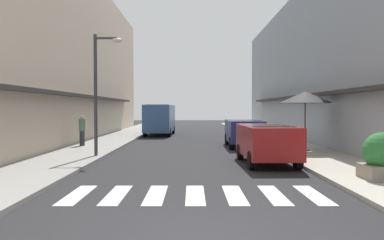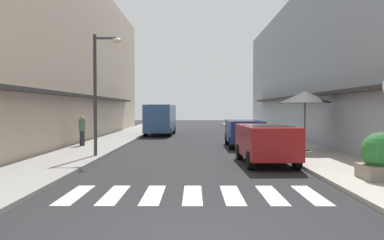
% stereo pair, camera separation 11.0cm
% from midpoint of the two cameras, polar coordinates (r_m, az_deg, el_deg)
% --- Properties ---
extents(ground_plane, '(92.01, 92.01, 0.00)m').
position_cam_midpoint_polar(ground_plane, '(23.14, 0.35, -3.49)').
color(ground_plane, '#232326').
extents(sidewalk_left, '(2.83, 58.55, 0.12)m').
position_cam_midpoint_polar(sidewalk_left, '(23.70, -12.30, -3.26)').
color(sidewalk_left, gray).
rests_on(sidewalk_left, ground_plane).
extents(sidewalk_right, '(2.83, 58.55, 0.12)m').
position_cam_midpoint_polar(sidewalk_right, '(23.71, 12.99, -3.26)').
color(sidewalk_right, '#ADA899').
rests_on(sidewalk_right, ground_plane).
extents(building_row_left, '(5.50, 39.64, 10.93)m').
position_cam_midpoint_polar(building_row_left, '(26.00, -20.39, 9.04)').
color(building_row_left, '#C6B299').
rests_on(building_row_left, ground_plane).
extents(building_row_right, '(5.50, 39.64, 9.54)m').
position_cam_midpoint_polar(building_row_right, '(25.93, 21.05, 7.51)').
color(building_row_right, '#939EA8').
rests_on(building_row_right, ground_plane).
extents(crosswalk, '(6.15, 2.20, 0.01)m').
position_cam_midpoint_polar(crosswalk, '(9.68, 0.43, -10.77)').
color(crosswalk, silver).
rests_on(crosswalk, ground_plane).
extents(parked_car_near, '(1.89, 4.04, 1.47)m').
position_cam_midpoint_polar(parked_car_near, '(14.97, 10.85, -2.83)').
color(parked_car_near, maroon).
rests_on(parked_car_near, ground_plane).
extents(parked_car_mid, '(1.84, 4.07, 1.47)m').
position_cam_midpoint_polar(parked_car_mid, '(21.38, 7.66, -1.46)').
color(parked_car_mid, navy).
rests_on(parked_car_mid, ground_plane).
extents(delivery_van, '(2.15, 5.46, 2.37)m').
position_cam_midpoint_polar(delivery_van, '(30.61, -4.48, 0.41)').
color(delivery_van, '#33598C').
rests_on(delivery_van, ground_plane).
extents(street_lamp, '(1.19, 0.28, 5.04)m').
position_cam_midpoint_polar(street_lamp, '(16.93, -13.02, 5.48)').
color(street_lamp, '#38383D').
rests_on(street_lamp, sidewalk_left).
extents(cafe_umbrella, '(2.41, 2.41, 2.77)m').
position_cam_midpoint_polar(cafe_umbrella, '(19.08, 16.19, 3.16)').
color(cafe_umbrella, '#262626').
rests_on(cafe_umbrella, sidewalk_right).
extents(planter_corner, '(1.07, 1.07, 1.31)m').
position_cam_midpoint_polar(planter_corner, '(12.22, 25.88, -4.83)').
color(planter_corner, gray).
rests_on(planter_corner, sidewalk_right).
extents(pedestrian_walking_near, '(0.34, 0.34, 1.60)m').
position_cam_midpoint_polar(pedestrian_walking_near, '(21.60, -15.45, -1.37)').
color(pedestrian_walking_near, '#282B33').
rests_on(pedestrian_walking_near, sidewalk_left).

